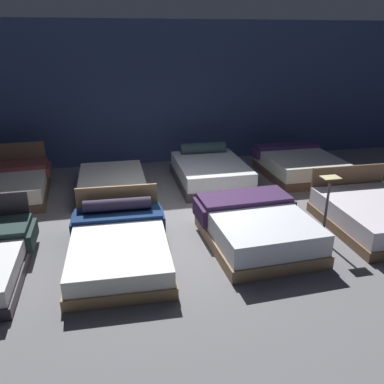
# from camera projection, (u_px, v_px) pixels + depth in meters

# --- Properties ---
(ground_plane) EXTENTS (18.00, 18.00, 0.02)m
(ground_plane) POSITION_uv_depth(u_px,v_px,m) (179.00, 221.00, 7.14)
(ground_plane) COLOR slate
(showroom_back_wall) EXTENTS (18.00, 0.06, 3.50)m
(showroom_back_wall) POSITION_uv_depth(u_px,v_px,m) (151.00, 95.00, 9.81)
(showroom_back_wall) COLOR navy
(showroom_back_wall) RESTS_ON ground_plane
(bed_1) EXTENTS (1.54, 2.20, 0.80)m
(bed_1) POSITION_uv_depth(u_px,v_px,m) (119.00, 245.00, 5.83)
(bed_1) COLOR #97764C
(bed_1) RESTS_ON ground_plane
(bed_2) EXTENTS (1.66, 1.98, 0.61)m
(bed_2) POSITION_uv_depth(u_px,v_px,m) (256.00, 227.00, 6.26)
(bed_2) COLOR #8F6F4E
(bed_2) RESTS_ON ground_plane
(bed_3) EXTENTS (1.62, 2.01, 0.84)m
(bed_3) POSITION_uv_depth(u_px,v_px,m) (376.00, 216.00, 6.75)
(bed_3) COLOR brown
(bed_3) RESTS_ON ground_plane
(bed_4) EXTENTS (1.70, 2.03, 0.92)m
(bed_4) POSITION_uv_depth(u_px,v_px,m) (7.00, 185.00, 8.08)
(bed_4) COLOR brown
(bed_4) RESTS_ON ground_plane
(bed_5) EXTENTS (1.44, 2.10, 0.37)m
(bed_5) POSITION_uv_depth(u_px,v_px,m) (112.00, 184.00, 8.40)
(bed_5) COLOR #312E35
(bed_5) RESTS_ON ground_plane
(bed_6) EXTENTS (1.54, 2.11, 0.75)m
(bed_6) POSITION_uv_depth(u_px,v_px,m) (210.00, 172.00, 8.88)
(bed_6) COLOR #2F2B31
(bed_6) RESTS_ON ground_plane
(bed_7) EXTENTS (1.74, 1.93, 0.59)m
(bed_7) POSITION_uv_depth(u_px,v_px,m) (299.00, 165.00, 9.34)
(bed_7) COLOR brown
(bed_7) RESTS_ON ground_plane
(price_sign) EXTENTS (0.28, 0.24, 1.10)m
(price_sign) POSITION_uv_depth(u_px,v_px,m) (325.00, 216.00, 6.29)
(price_sign) COLOR #3F3F44
(price_sign) RESTS_ON ground_plane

